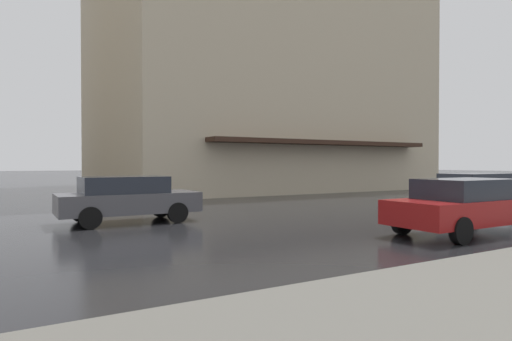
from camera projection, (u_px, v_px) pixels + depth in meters
name	position (u px, v px, depth m)	size (l,w,h in m)	color
haussmann_block_corner	(245.00, 55.00, 33.73)	(19.94, 21.24, 20.85)	beige
car_dark_grey	(127.00, 198.00, 13.21)	(1.85, 4.10, 1.41)	#4C4C51
car_red	(464.00, 205.00, 11.00)	(1.85, 4.10, 1.41)	maroon
car_white	(472.00, 190.00, 16.85)	(1.85, 4.10, 1.41)	silver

